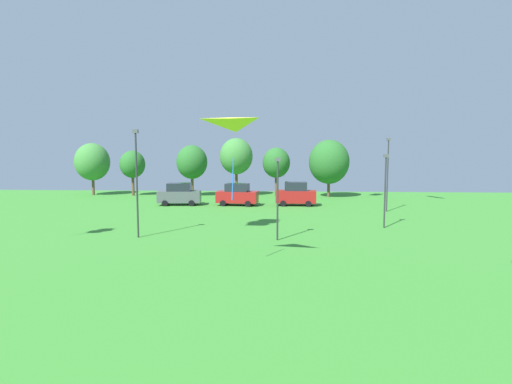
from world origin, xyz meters
TOP-DOWN VIEW (x-y plane):
  - kite_flying_0 at (0.12, 20.17)m, footprint 2.23×1.63m
  - parked_car_leftmost at (-8.65, 43.22)m, footprint 4.75×2.39m
  - parked_car_second_from_left at (-2.30, 43.32)m, footprint 4.61×2.50m
  - parked_car_third_from_left at (4.05, 43.58)m, footprint 4.38×2.18m
  - light_post_0 at (2.17, 26.01)m, footprint 0.36×0.20m
  - light_post_1 at (-7.18, 26.29)m, footprint 0.36×0.20m
  - light_post_2 at (10.23, 30.82)m, footprint 0.36×0.20m
  - light_post_3 at (12.70, 39.58)m, footprint 0.36×0.20m
  - treeline_tree_0 at (-23.10, 53.19)m, footprint 4.59×4.59m
  - treeline_tree_1 at (-17.43, 52.86)m, footprint 3.34×3.34m
  - treeline_tree_2 at (-9.34, 52.78)m, footprint 4.07×4.07m
  - treeline_tree_3 at (-3.47, 53.24)m, footprint 4.35×4.35m
  - treeline_tree_4 at (1.83, 54.05)m, footprint 3.68×3.68m
  - treeline_tree_5 at (8.66, 52.59)m, footprint 5.19×5.19m

SIDE VIEW (x-z plane):
  - parked_car_second_from_left at x=-2.30m, z-range -0.02..2.38m
  - parked_car_leftmost at x=-8.65m, z-range -0.02..2.40m
  - parked_car_third_from_left at x=4.05m, z-range -0.03..2.55m
  - light_post_0 at x=2.17m, z-range 0.39..5.75m
  - light_post_2 at x=10.23m, z-range 0.39..5.96m
  - light_post_3 at x=12.70m, z-range 0.41..7.52m
  - light_post_1 at x=-7.18m, z-range 0.41..7.60m
  - treeline_tree_1 at x=-17.43m, z-range 1.16..7.21m
  - treeline_tree_4 at x=1.83m, z-range 1.18..7.62m
  - treeline_tree_2 at x=-9.34m, z-range 1.12..7.88m
  - treeline_tree_0 at x=-23.10m, z-range 0.99..8.03m
  - treeline_tree_5 at x=8.66m, z-range 0.85..8.27m
  - treeline_tree_3 at x=-3.47m, z-range 1.43..9.11m
  - kite_flying_0 at x=0.12m, z-range 4.42..7.30m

